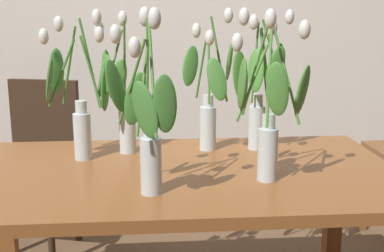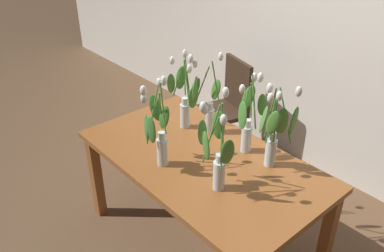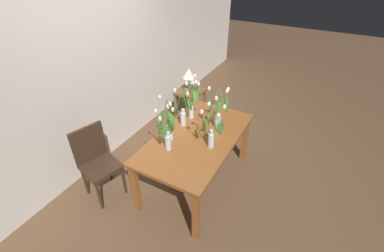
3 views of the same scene
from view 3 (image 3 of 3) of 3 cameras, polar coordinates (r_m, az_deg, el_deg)
The scene contains 13 objects.
ground_plane at distance 3.66m, azimuth 0.88°, elevation -11.58°, with size 18.00×18.00×0.00m, color brown.
room_wall_rear at distance 3.71m, azimuth -19.90°, elevation 12.08°, with size 9.00×0.10×2.70m, color silver.
dining_table at distance 3.23m, azimuth 0.98°, elevation -3.54°, with size 1.60×0.90×0.74m.
tulip_vase_0 at distance 3.41m, azimuth 0.30°, elevation 5.35°, with size 0.20×0.21×0.57m.
tulip_vase_1 at distance 3.03m, azimuth -5.06°, elevation -0.17°, with size 0.14×0.24×0.56m.
tulip_vase_2 at distance 2.86m, azimuth -5.40°, elevation -1.43°, with size 0.26×0.18×0.57m.
tulip_vase_3 at distance 3.27m, azimuth -1.90°, elevation 3.40°, with size 0.23×0.22×0.57m.
tulip_vase_4 at distance 2.88m, azimuth 4.32°, elevation -1.20°, with size 0.23×0.23×0.58m.
tulip_vase_5 at distance 3.21m, azimuth 5.79°, elevation 3.03°, with size 0.27×0.24×0.57m.
dining_chair at distance 3.39m, azimuth -19.89°, elevation -6.66°, with size 0.49×0.49×0.93m.
side_table at distance 4.69m, azimuth -0.39°, elevation 6.37°, with size 0.44×0.44×0.55m.
table_lamp at distance 4.51m, azimuth -0.69°, elevation 11.14°, with size 0.22×0.22×0.40m.
pillar_candle at distance 4.52m, azimuth -0.34°, elevation 7.41°, with size 0.06×0.06×0.07m, color #B72D23.
Camera 3 is at (-2.26, -1.17, 2.63)m, focal length 24.83 mm.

